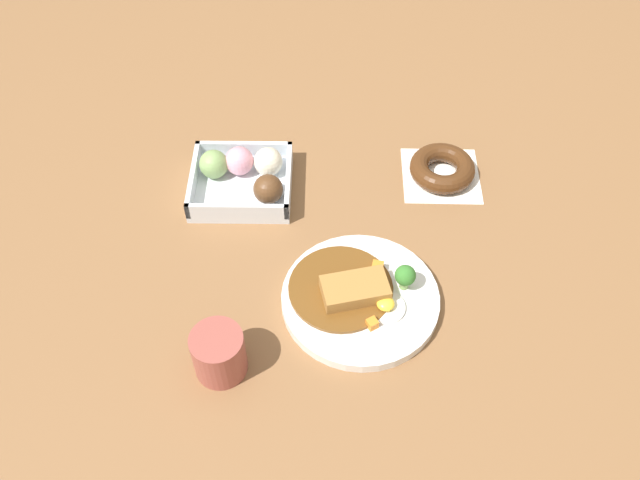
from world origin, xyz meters
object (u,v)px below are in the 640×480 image
(donut_box, at_px, (244,176))
(curry_plate, at_px, (359,297))
(chocolate_ring_donut, at_px, (442,169))
(coffee_mug, at_px, (219,353))

(donut_box, bearing_deg, curry_plate, 128.66)
(chocolate_ring_donut, height_order, coffee_mug, coffee_mug)
(curry_plate, height_order, chocolate_ring_donut, curry_plate)
(donut_box, height_order, coffee_mug, coffee_mug)
(chocolate_ring_donut, bearing_deg, donut_box, 4.99)
(coffee_mug, bearing_deg, donut_box, -90.90)
(donut_box, xyz_separation_m, coffee_mug, (0.01, 0.36, 0.01))
(curry_plate, height_order, donut_box, same)
(coffee_mug, bearing_deg, chocolate_ring_donut, -132.27)
(chocolate_ring_donut, bearing_deg, curry_plate, 60.72)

